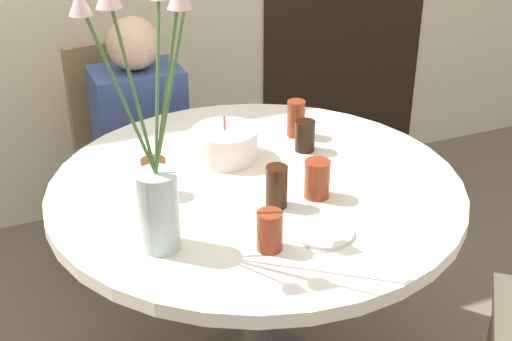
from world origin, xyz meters
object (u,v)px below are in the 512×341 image
at_px(drink_glass_5, 270,231).
at_px(flower_vase, 154,157).
at_px(chair_far_back, 126,140).
at_px(drink_glass_2, 275,187).
at_px(person_guest, 142,157).
at_px(drink_glass_4, 317,179).
at_px(drink_glass_0, 305,136).
at_px(drink_glass_1, 154,177).
at_px(side_plate, 323,232).
at_px(drink_glass_3, 296,118).
at_px(birthday_cake, 225,144).

bearing_deg(drink_glass_5, flower_vase, 154.67).
bearing_deg(chair_far_back, drink_glass_2, -91.46).
bearing_deg(person_guest, drink_glass_4, -74.36).
height_order(chair_far_back, drink_glass_2, chair_far_back).
relative_size(chair_far_back, drink_glass_0, 9.10).
bearing_deg(drink_glass_5, person_guest, 92.01).
distance_m(chair_far_back, drink_glass_1, 0.99).
xyz_separation_m(drink_glass_0, drink_glass_2, (-0.23, -0.29, 0.01)).
bearing_deg(flower_vase, drink_glass_4, 8.63).
distance_m(flower_vase, drink_glass_2, 0.41).
height_order(flower_vase, side_plate, flower_vase).
height_order(drink_glass_4, drink_glass_5, drink_glass_4).
bearing_deg(person_guest, drink_glass_1, -100.70).
height_order(side_plate, drink_glass_3, drink_glass_3).
height_order(birthday_cake, drink_glass_4, birthday_cake).
distance_m(flower_vase, drink_glass_3, 0.79).
bearing_deg(drink_glass_4, drink_glass_1, 155.01).
relative_size(birthday_cake, drink_glass_0, 2.05).
distance_m(flower_vase, drink_glass_0, 0.71).
height_order(chair_far_back, drink_glass_4, chair_far_back).
relative_size(flower_vase, drink_glass_0, 7.17).
height_order(flower_vase, drink_glass_5, flower_vase).
bearing_deg(drink_glass_2, birthday_cake, 93.84).
height_order(birthday_cake, drink_glass_5, birthday_cake).
distance_m(drink_glass_0, drink_glass_4, 0.30).
height_order(birthday_cake, flower_vase, flower_vase).
relative_size(birthday_cake, drink_glass_1, 1.90).
distance_m(birthday_cake, drink_glass_5, 0.53).
distance_m(birthday_cake, drink_glass_1, 0.30).
relative_size(birthday_cake, drink_glass_4, 1.85).
distance_m(side_plate, person_guest, 1.21).
height_order(side_plate, drink_glass_1, drink_glass_1).
height_order(flower_vase, drink_glass_2, flower_vase).
distance_m(drink_glass_1, person_guest, 0.86).
xyz_separation_m(chair_far_back, drink_glass_5, (0.07, -1.32, 0.31)).
xyz_separation_m(drink_glass_0, drink_glass_1, (-0.52, -0.09, 0.00)).
xyz_separation_m(flower_vase, drink_glass_3, (0.61, 0.47, -0.19)).
bearing_deg(birthday_cake, chair_far_back, 100.32).
relative_size(chair_far_back, flower_vase, 1.27).
relative_size(drink_glass_3, drink_glass_4, 1.11).
height_order(drink_glass_0, drink_glass_1, drink_glass_1).
bearing_deg(drink_glass_1, side_plate, -47.76).
bearing_deg(drink_glass_2, person_guest, 98.20).
bearing_deg(drink_glass_2, flower_vase, -168.80).
xyz_separation_m(side_plate, drink_glass_3, (0.20, 0.58, 0.06)).
relative_size(drink_glass_1, person_guest, 0.10).
bearing_deg(drink_glass_3, drink_glass_1, -159.78).
bearing_deg(birthday_cake, drink_glass_3, 13.46).
distance_m(drink_glass_5, person_guest, 1.21).
xyz_separation_m(drink_glass_3, drink_glass_4, (-0.12, -0.40, -0.01)).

